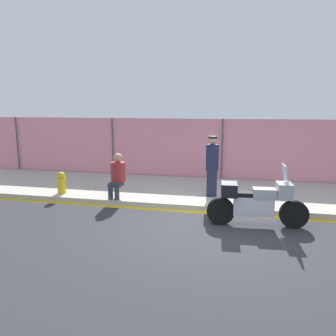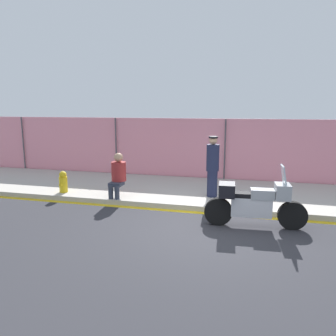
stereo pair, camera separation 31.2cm
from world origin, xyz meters
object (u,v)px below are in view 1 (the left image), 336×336
at_px(motorcycle, 256,202).
at_px(person_seated_on_curb, 117,173).
at_px(fire_hydrant, 61,183).
at_px(officer_standing, 212,166).

height_order(motorcycle, person_seated_on_curb, motorcycle).
xyz_separation_m(motorcycle, person_seated_on_curb, (-3.84, 1.24, 0.25)).
bearing_deg(motorcycle, fire_hydrant, 163.99).
relative_size(officer_standing, person_seated_on_curb, 1.39).
distance_m(person_seated_on_curb, fire_hydrant, 1.84).
bearing_deg(person_seated_on_curb, fire_hydrant, -179.51).
xyz_separation_m(motorcycle, officer_standing, (-1.17, 1.86, 0.46)).
relative_size(motorcycle, fire_hydrant, 3.52).
bearing_deg(officer_standing, fire_hydrant, -171.94).
bearing_deg(fire_hydrant, officer_standing, 8.06).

